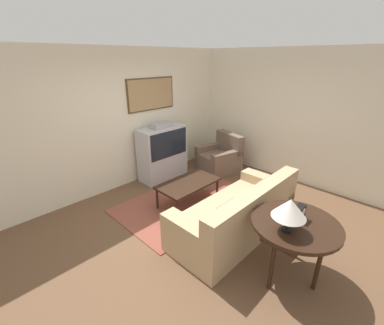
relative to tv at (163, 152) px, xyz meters
name	(u,v)px	position (x,y,z in m)	size (l,w,h in m)	color
ground_plane	(201,224)	(-0.71, -1.79, -0.59)	(12.00, 12.00, 0.00)	brown
wall_back	(123,120)	(-0.70, 0.33, 0.77)	(12.00, 0.10, 2.70)	beige
wall_right	(287,116)	(1.92, -1.79, 0.76)	(0.06, 12.00, 2.70)	beige
area_rug	(186,201)	(-0.40, -1.12, -0.58)	(2.47, 1.56, 0.01)	brown
tv	(163,152)	(0.00, 0.00, 0.00)	(1.06, 0.47, 1.23)	#B7B7BC
couch	(237,215)	(-0.48, -2.33, -0.28)	(2.12, 0.93, 0.85)	tan
armchair	(220,159)	(1.15, -0.67, -0.29)	(0.98, 0.99, 0.88)	brown
coffee_table	(188,184)	(-0.41, -1.21, -0.19)	(1.11, 0.62, 0.44)	black
console_table	(295,228)	(-0.71, -3.26, 0.11)	(1.01, 1.01, 0.76)	black
table_lamp	(290,208)	(-0.92, -3.25, 0.46)	(0.36, 0.36, 0.39)	black
mantel_clock	(299,213)	(-0.62, -3.25, 0.26)	(0.16, 0.10, 0.17)	black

